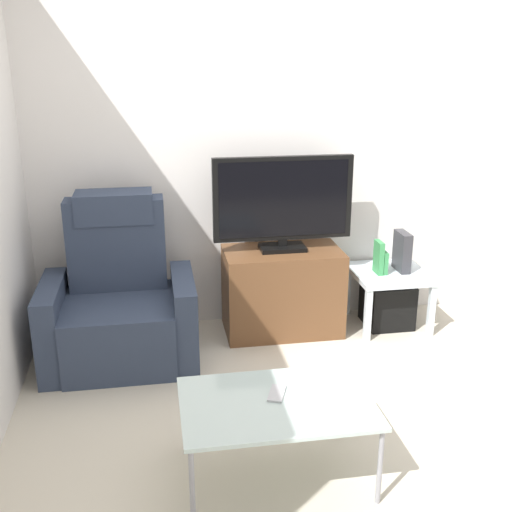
% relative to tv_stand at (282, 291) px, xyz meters
% --- Properties ---
extents(ground_plane, '(6.40, 6.40, 0.00)m').
position_rel_tv_stand_xyz_m(ground_plane, '(0.11, -0.83, -0.31)').
color(ground_plane, beige).
extents(wall_back, '(6.40, 0.06, 2.60)m').
position_rel_tv_stand_xyz_m(wall_back, '(0.11, 0.30, 0.99)').
color(wall_back, silver).
rests_on(wall_back, ground).
extents(tv_stand, '(0.83, 0.47, 0.62)m').
position_rel_tv_stand_xyz_m(tv_stand, '(0.00, 0.00, 0.00)').
color(tv_stand, brown).
rests_on(tv_stand, ground).
extents(television, '(0.98, 0.20, 0.66)m').
position_rel_tv_stand_xyz_m(television, '(0.00, 0.02, 0.66)').
color(television, black).
rests_on(television, tv_stand).
extents(recliner_armchair, '(0.98, 0.78, 1.08)m').
position_rel_tv_stand_xyz_m(recliner_armchair, '(-1.14, -0.20, 0.06)').
color(recliner_armchair, '#2D384C').
rests_on(recliner_armchair, ground).
extents(side_table, '(0.54, 0.54, 0.42)m').
position_rel_tv_stand_xyz_m(side_table, '(0.80, -0.03, 0.05)').
color(side_table, silver).
rests_on(side_table, ground).
extents(subwoofer_box, '(0.33, 0.33, 0.33)m').
position_rel_tv_stand_xyz_m(subwoofer_box, '(0.80, -0.03, -0.14)').
color(subwoofer_box, black).
rests_on(subwoofer_box, ground).
extents(book_leftmost, '(0.04, 0.13, 0.24)m').
position_rel_tv_stand_xyz_m(book_leftmost, '(0.70, -0.05, 0.23)').
color(book_leftmost, '#388C4C').
rests_on(book_leftmost, side_table).
extents(book_middle, '(0.03, 0.12, 0.16)m').
position_rel_tv_stand_xyz_m(book_middle, '(0.74, -0.05, 0.19)').
color(book_middle, '#388C4C').
rests_on(book_middle, side_table).
extents(game_console, '(0.07, 0.20, 0.29)m').
position_rel_tv_stand_xyz_m(game_console, '(0.89, -0.02, 0.26)').
color(game_console, '#333338').
rests_on(game_console, side_table).
extents(coffee_table, '(0.90, 0.60, 0.41)m').
position_rel_tv_stand_xyz_m(coffee_table, '(-0.37, -1.59, 0.07)').
color(coffee_table, '#B2C6C1').
rests_on(coffee_table, ground).
extents(cell_phone, '(0.12, 0.17, 0.01)m').
position_rel_tv_stand_xyz_m(cell_phone, '(-0.36, -1.54, 0.10)').
color(cell_phone, '#B7B7BC').
rests_on(cell_phone, coffee_table).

